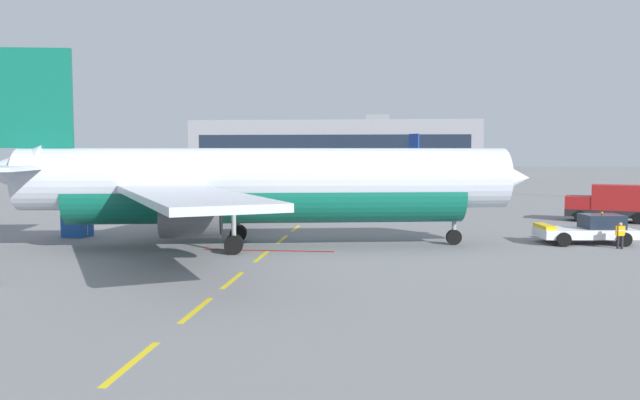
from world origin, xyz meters
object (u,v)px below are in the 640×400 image
(pushback_tug, at_px, (588,230))
(uld_cargo_container, at_px, (77,225))
(catering_truck, at_px, (612,203))
(airliner_foreground, at_px, (259,184))
(airliner_mid_left, at_px, (444,167))
(ground_crew_worker, at_px, (620,234))

(pushback_tug, relative_size, uld_cargo_container, 3.50)
(catering_truck, relative_size, uld_cargo_container, 4.12)
(airliner_foreground, relative_size, uld_cargo_container, 19.32)
(airliner_foreground, xyz_separation_m, airliner_mid_left, (18.11, 82.00, -0.91))
(pushback_tug, bearing_deg, airliner_foreground, -169.72)
(pushback_tug, height_order, airliner_mid_left, airliner_mid_left)
(catering_truck, bearing_deg, pushback_tug, -113.26)
(catering_truck, bearing_deg, airliner_mid_left, 97.84)
(pushback_tug, relative_size, ground_crew_worker, 3.83)
(pushback_tug, bearing_deg, airliner_mid_left, 92.17)
(airliner_mid_left, bearing_deg, uld_cargo_container, -112.02)
(ground_crew_worker, relative_size, uld_cargo_container, 0.91)
(airliner_mid_left, bearing_deg, pushback_tug, -87.83)
(airliner_foreground, bearing_deg, catering_truck, 33.06)
(catering_truck, distance_m, ground_crew_worker, 16.65)
(catering_truck, height_order, uld_cargo_container, catering_truck)
(pushback_tug, height_order, catering_truck, catering_truck)
(pushback_tug, bearing_deg, catering_truck, 66.74)
(ground_crew_worker, bearing_deg, airliner_mid_left, 92.99)
(airliner_foreground, height_order, ground_crew_worker, airliner_foreground)
(airliner_mid_left, distance_m, ground_crew_worker, 80.54)
(airliner_foreground, bearing_deg, pushback_tug, 10.28)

